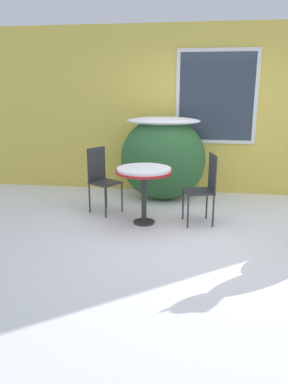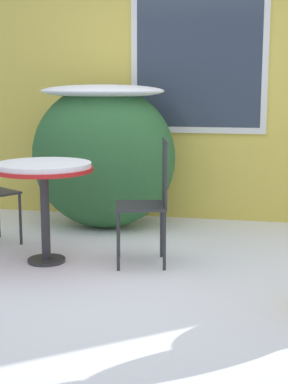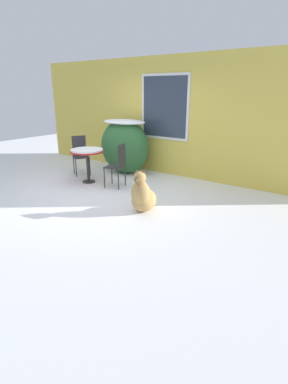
% 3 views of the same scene
% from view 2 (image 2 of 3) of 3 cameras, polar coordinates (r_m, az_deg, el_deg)
% --- Properties ---
extents(ground_plane, '(16.00, 16.00, 0.00)m').
position_cam_2_polar(ground_plane, '(4.04, -1.78, -9.23)').
color(ground_plane, white).
extents(house_wall, '(8.00, 0.10, 2.81)m').
position_cam_2_polar(house_wall, '(5.95, 3.37, 11.05)').
color(house_wall, '#DBC14C').
rests_on(house_wall, ground_plane).
extents(shrub_left, '(1.37, 0.88, 1.35)m').
position_cam_2_polar(shrub_left, '(5.55, -4.03, 3.75)').
color(shrub_left, '#2D6033').
rests_on(shrub_left, ground_plane).
extents(patio_table, '(0.75, 0.75, 0.77)m').
position_cam_2_polar(patio_table, '(4.50, -9.68, 1.55)').
color(patio_table, '#2D2D30').
rests_on(patio_table, ground_plane).
extents(patio_chair_far_side, '(0.45, 0.45, 0.96)m').
position_cam_2_polar(patio_chair_far_side, '(4.42, 0.65, -0.47)').
color(patio_chair_far_side, '#2D2D30').
rests_on(patio_chair_far_side, ground_plane).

